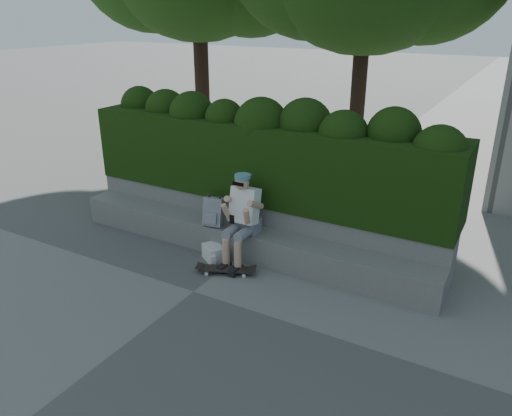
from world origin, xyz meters
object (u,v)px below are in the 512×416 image
Objects in this scene: backpack_ground at (214,253)px; backpack_plaid at (214,212)px; skateboard at (226,269)px; person at (243,216)px.

backpack_plaid is at bearing 154.85° from backpack_ground.
skateboard is 0.96m from backpack_plaid.
person is at bearing 63.44° from skateboard.
backpack_ground is at bearing 122.88° from skateboard.
person reaches higher than backpack_ground.
person is 0.78m from backpack_ground.
backpack_plaid is at bearing 113.17° from skateboard.
skateboard is 2.20× the size of backpack_ground.
backpack_plaid is at bearing 171.82° from person.
skateboard is (-0.02, -0.43, -0.69)m from person.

